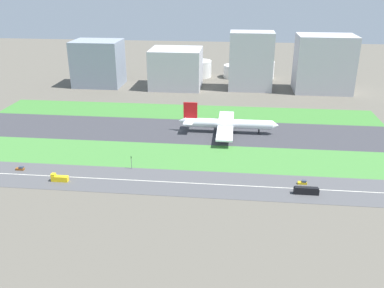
{
  "coord_description": "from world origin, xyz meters",
  "views": [
    {
      "loc": [
        36.89,
        -252.86,
        95.31
      ],
      "look_at": [
        13.34,
        -36.5,
        6.0
      ],
      "focal_mm": 38.48,
      "sensor_mm": 36.0,
      "label": 1
    }
  ],
  "objects_px": {
    "office_tower": "(251,61)",
    "fuel_tank_east": "(263,70)",
    "hangar_building": "(176,68)",
    "bus_0": "(306,191)",
    "airliner": "(226,124)",
    "truck_0": "(59,178)",
    "fuel_tank_west": "(199,69)",
    "terminal_building": "(98,63)",
    "car_0": "(20,169)",
    "fuel_tank_centre": "(234,71)",
    "car_1": "(303,182)",
    "traffic_light": "(131,161)",
    "cargo_warehouse": "(324,64)"
  },
  "relations": [
    {
      "from": "car_1",
      "to": "fuel_tank_east",
      "type": "bearing_deg",
      "value": 92.04
    },
    {
      "from": "office_tower",
      "to": "fuel_tank_east",
      "type": "distance_m",
      "value": 50.17
    },
    {
      "from": "car_0",
      "to": "car_1",
      "type": "height_order",
      "value": "same"
    },
    {
      "from": "traffic_light",
      "to": "fuel_tank_centre",
      "type": "distance_m",
      "value": 224.9
    },
    {
      "from": "truck_0",
      "to": "fuel_tank_east",
      "type": "distance_m",
      "value": 262.38
    },
    {
      "from": "airliner",
      "to": "fuel_tank_west",
      "type": "relative_size",
      "value": 2.67
    },
    {
      "from": "airliner",
      "to": "terminal_building",
      "type": "xyz_separation_m",
      "value": [
        -121.68,
        114.0,
        14.31
      ]
    },
    {
      "from": "fuel_tank_west",
      "to": "fuel_tank_east",
      "type": "height_order",
      "value": "fuel_tank_east"
    },
    {
      "from": "bus_0",
      "to": "fuel_tank_west",
      "type": "xyz_separation_m",
      "value": [
        -72.29,
        237.0,
        6.29
      ]
    },
    {
      "from": "terminal_building",
      "to": "fuel_tank_east",
      "type": "distance_m",
      "value": 160.52
    },
    {
      "from": "fuel_tank_west",
      "to": "airliner",
      "type": "bearing_deg",
      "value": -78.57
    },
    {
      "from": "bus_0",
      "to": "hangar_building",
      "type": "relative_size",
      "value": 0.26
    },
    {
      "from": "traffic_light",
      "to": "fuel_tank_west",
      "type": "xyz_separation_m",
      "value": [
        15.94,
        219.01,
        3.81
      ]
    },
    {
      "from": "car_0",
      "to": "car_1",
      "type": "relative_size",
      "value": 1.0
    },
    {
      "from": "cargo_warehouse",
      "to": "fuel_tank_centre",
      "type": "distance_m",
      "value": 91.39
    },
    {
      "from": "truck_0",
      "to": "fuel_tank_west",
      "type": "distance_m",
      "value": 241.96
    },
    {
      "from": "truck_0",
      "to": "fuel_tank_centre",
      "type": "bearing_deg",
      "value": -109.41
    },
    {
      "from": "hangar_building",
      "to": "fuel_tank_east",
      "type": "distance_m",
      "value": 93.21
    },
    {
      "from": "truck_0",
      "to": "fuel_tank_west",
      "type": "relative_size",
      "value": 0.35
    },
    {
      "from": "terminal_building",
      "to": "fuel_tank_west",
      "type": "distance_m",
      "value": 100.98
    },
    {
      "from": "office_tower",
      "to": "fuel_tank_west",
      "type": "height_order",
      "value": "office_tower"
    },
    {
      "from": "car_0",
      "to": "fuel_tank_centre",
      "type": "bearing_deg",
      "value": 64.3
    },
    {
      "from": "fuel_tank_centre",
      "to": "fuel_tank_east",
      "type": "height_order",
      "value": "fuel_tank_east"
    },
    {
      "from": "car_0",
      "to": "bus_0",
      "type": "distance_m",
      "value": 146.7
    },
    {
      "from": "bus_0",
      "to": "hangar_building",
      "type": "xyz_separation_m",
      "value": [
        -89.36,
        192.0,
        15.66
      ]
    },
    {
      "from": "hangar_building",
      "to": "cargo_warehouse",
      "type": "xyz_separation_m",
      "value": [
        129.68,
        0.0,
        6.93
      ]
    },
    {
      "from": "hangar_building",
      "to": "car_1",
      "type": "bearing_deg",
      "value": -63.89
    },
    {
      "from": "traffic_light",
      "to": "hangar_building",
      "type": "relative_size",
      "value": 0.16
    },
    {
      "from": "airliner",
      "to": "hangar_building",
      "type": "height_order",
      "value": "hangar_building"
    },
    {
      "from": "airliner",
      "to": "office_tower",
      "type": "height_order",
      "value": "office_tower"
    },
    {
      "from": "bus_0",
      "to": "fuel_tank_east",
      "type": "distance_m",
      "value": 237.23
    },
    {
      "from": "airliner",
      "to": "traffic_light",
      "type": "bearing_deg",
      "value": -128.7
    },
    {
      "from": "fuel_tank_centre",
      "to": "office_tower",
      "type": "bearing_deg",
      "value": -71.97
    },
    {
      "from": "traffic_light",
      "to": "terminal_building",
      "type": "distance_m",
      "value": 189.63
    },
    {
      "from": "fuel_tank_east",
      "to": "car_0",
      "type": "bearing_deg",
      "value": -121.32
    },
    {
      "from": "airliner",
      "to": "car_0",
      "type": "relative_size",
      "value": 14.77
    },
    {
      "from": "car_1",
      "to": "terminal_building",
      "type": "relative_size",
      "value": 0.1
    },
    {
      "from": "truck_0",
      "to": "car_0",
      "type": "bearing_deg",
      "value": -21.23
    },
    {
      "from": "car_1",
      "to": "hangar_building",
      "type": "distance_m",
      "value": 203.36
    },
    {
      "from": "bus_0",
      "to": "fuel_tank_centre",
      "type": "height_order",
      "value": "fuel_tank_centre"
    },
    {
      "from": "office_tower",
      "to": "fuel_tank_east",
      "type": "relative_size",
      "value": 2.4
    },
    {
      "from": "car_1",
      "to": "office_tower",
      "type": "xyz_separation_m",
      "value": [
        -22.32,
        182.0,
        24.46
      ]
    },
    {
      "from": "terminal_building",
      "to": "hangar_building",
      "type": "bearing_deg",
      "value": 0.0
    },
    {
      "from": "truck_0",
      "to": "fuel_tank_centre",
      "type": "height_order",
      "value": "fuel_tank_centre"
    },
    {
      "from": "terminal_building",
      "to": "fuel_tank_centre",
      "type": "bearing_deg",
      "value": 19.84
    },
    {
      "from": "terminal_building",
      "to": "car_0",
      "type": "bearing_deg",
      "value": -85.14
    },
    {
      "from": "car_1",
      "to": "office_tower",
      "type": "bearing_deg",
      "value": 96.99
    },
    {
      "from": "bus_0",
      "to": "hangar_building",
      "type": "distance_m",
      "value": 212.35
    },
    {
      "from": "car_0",
      "to": "hangar_building",
      "type": "relative_size",
      "value": 0.1
    },
    {
      "from": "traffic_light",
      "to": "hangar_building",
      "type": "xyz_separation_m",
      "value": [
        -1.13,
        174.01,
        13.18
      ]
    }
  ]
}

